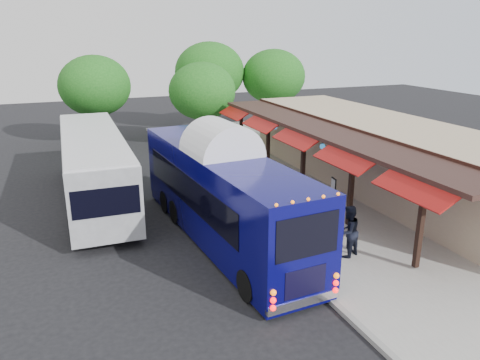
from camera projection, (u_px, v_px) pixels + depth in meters
name	position (u px, v px, depth m)	size (l,w,h in m)	color
ground	(267.00, 244.00, 18.37)	(90.00, 90.00, 0.00)	black
sidewalk	(323.00, 195.00, 23.66)	(10.00, 40.00, 0.15)	#9E9B93
curb	(232.00, 208.00, 21.90)	(0.20, 40.00, 0.16)	gray
station_shelter	(381.00, 155.00, 24.33)	(8.15, 20.00, 3.60)	tan
coach_bus	(222.00, 191.00, 18.20)	(3.35, 12.02, 3.80)	#080754
city_bus	(94.00, 164.00, 22.53)	(3.00, 12.51, 3.35)	gray
ped_a	(294.00, 230.00, 17.34)	(0.57, 0.37, 1.56)	black
ped_b	(348.00, 231.00, 16.76)	(0.94, 0.73, 1.93)	black
ped_c	(217.00, 162.00, 26.07)	(1.01, 0.42, 1.72)	black
ped_d	(225.00, 139.00, 31.65)	(1.11, 0.64, 1.71)	black
sign_board	(333.00, 185.00, 22.45)	(0.13, 0.51, 1.12)	black
tree_left	(202.00, 91.00, 32.60)	(4.68, 4.68, 5.99)	#382314
tree_mid	(210.00, 72.00, 38.01)	(5.65, 5.65, 7.23)	#382314
tree_right	(274.00, 76.00, 38.53)	(5.19, 5.19, 6.64)	#382314
tree_far	(95.00, 86.00, 33.11)	(5.03, 5.03, 6.44)	#382314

